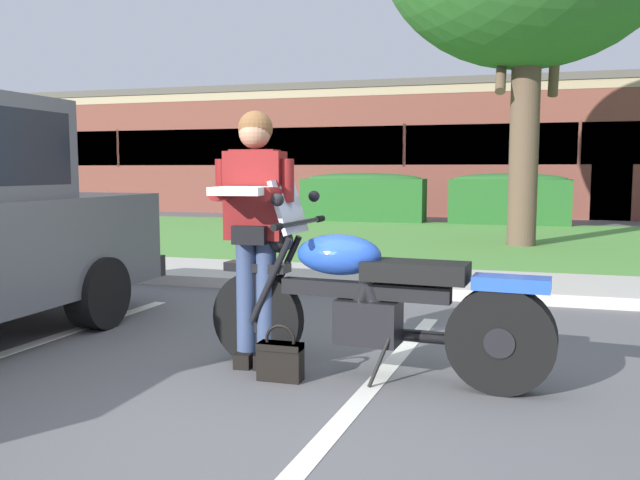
# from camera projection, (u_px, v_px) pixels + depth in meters

# --- Properties ---
(ground_plane) EXTENTS (140.00, 140.00, 0.00)m
(ground_plane) POSITION_uv_depth(u_px,v_px,m) (247.00, 401.00, 3.82)
(ground_plane) COLOR #565659
(curb_strip) EXTENTS (60.00, 0.20, 0.12)m
(curb_strip) POSITION_uv_depth(u_px,v_px,m) (371.00, 289.00, 7.05)
(curb_strip) COLOR #B7B2A8
(curb_strip) RESTS_ON ground
(concrete_walk) EXTENTS (60.00, 1.50, 0.08)m
(concrete_walk) POSITION_uv_depth(u_px,v_px,m) (386.00, 279.00, 7.86)
(concrete_walk) COLOR #B7B2A8
(concrete_walk) RESTS_ON ground
(grass_lawn) EXTENTS (60.00, 7.75, 0.06)m
(grass_lawn) POSITION_uv_depth(u_px,v_px,m) (434.00, 240.00, 12.27)
(grass_lawn) COLOR #518E3D
(grass_lawn) RESTS_ON ground
(stall_stripe_1) EXTENTS (0.39, 4.40, 0.01)m
(stall_stripe_1) POSITION_uv_depth(u_px,v_px,m) (360.00, 399.00, 3.84)
(stall_stripe_1) COLOR silver
(stall_stripe_1) RESTS_ON ground
(motorcycle) EXTENTS (2.24, 0.82, 1.26)m
(motorcycle) POSITION_uv_depth(u_px,v_px,m) (384.00, 303.00, 4.18)
(motorcycle) COLOR black
(motorcycle) RESTS_ON ground
(rider_person) EXTENTS (0.53, 0.60, 1.70)m
(rider_person) POSITION_uv_depth(u_px,v_px,m) (255.00, 217.00, 4.39)
(rider_person) COLOR black
(rider_person) RESTS_ON ground
(handbag) EXTENTS (0.28, 0.13, 0.36)m
(handbag) POSITION_uv_depth(u_px,v_px,m) (280.00, 358.00, 4.18)
(handbag) COLOR black
(handbag) RESTS_ON ground
(hedge_left) EXTENTS (3.04, 0.90, 1.24)m
(hedge_left) POSITION_uv_depth(u_px,v_px,m) (363.00, 197.00, 16.55)
(hedge_left) COLOR #235623
(hedge_left) RESTS_ON ground
(hedge_center_left) EXTENTS (2.73, 0.90, 1.24)m
(hedge_center_left) POSITION_uv_depth(u_px,v_px,m) (509.00, 198.00, 15.57)
(hedge_center_left) COLOR #235623
(hedge_center_left) RESTS_ON ground
(brick_building) EXTENTS (27.39, 8.70, 3.85)m
(brick_building) POSITION_uv_depth(u_px,v_px,m) (425.00, 152.00, 22.81)
(brick_building) COLOR brown
(brick_building) RESTS_ON ground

